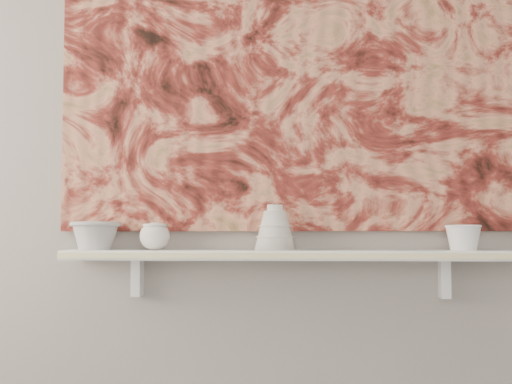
# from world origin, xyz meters

# --- Properties ---
(wall_back) EXTENTS (3.60, 0.00, 3.60)m
(wall_back) POSITION_xyz_m (0.00, 1.60, 1.35)
(wall_back) COLOR gray
(wall_back) RESTS_ON floor
(shelf) EXTENTS (1.40, 0.18, 0.03)m
(shelf) POSITION_xyz_m (0.00, 1.51, 0.92)
(shelf) COLOR silver
(shelf) RESTS_ON wall_back
(shelf_stripe) EXTENTS (1.40, 0.01, 0.02)m
(shelf_stripe) POSITION_xyz_m (0.00, 1.41, 0.92)
(shelf_stripe) COLOR beige
(shelf_stripe) RESTS_ON shelf
(bracket_left) EXTENTS (0.03, 0.06, 0.12)m
(bracket_left) POSITION_xyz_m (-0.49, 1.57, 0.84)
(bracket_left) COLOR silver
(bracket_left) RESTS_ON wall_back
(bracket_right) EXTENTS (0.03, 0.06, 0.12)m
(bracket_right) POSITION_xyz_m (0.49, 1.57, 0.84)
(bracket_right) COLOR silver
(bracket_right) RESTS_ON wall_back
(painting) EXTENTS (1.50, 0.02, 1.10)m
(painting) POSITION_xyz_m (0.00, 1.59, 1.54)
(painting) COLOR maroon
(painting) RESTS_ON wall_back
(house_motif) EXTENTS (0.09, 0.00, 0.08)m
(house_motif) POSITION_xyz_m (0.45, 1.57, 1.23)
(house_motif) COLOR black
(house_motif) RESTS_ON painting
(bowl_grey) EXTENTS (0.20, 0.20, 0.09)m
(bowl_grey) POSITION_xyz_m (-0.61, 1.51, 0.98)
(bowl_grey) COLOR #A0A09D
(bowl_grey) RESTS_ON shelf
(cup_cream) EXTENTS (0.13, 0.13, 0.09)m
(cup_cream) POSITION_xyz_m (-0.42, 1.51, 0.97)
(cup_cream) COLOR silver
(cup_cream) RESTS_ON shelf
(bell_vessel) EXTENTS (0.16, 0.16, 0.14)m
(bell_vessel) POSITION_xyz_m (-0.04, 1.51, 1.00)
(bell_vessel) COLOR beige
(bell_vessel) RESTS_ON shelf
(bowl_white) EXTENTS (0.11, 0.11, 0.08)m
(bowl_white) POSITION_xyz_m (0.54, 1.51, 0.97)
(bowl_white) COLOR white
(bowl_white) RESTS_ON shelf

